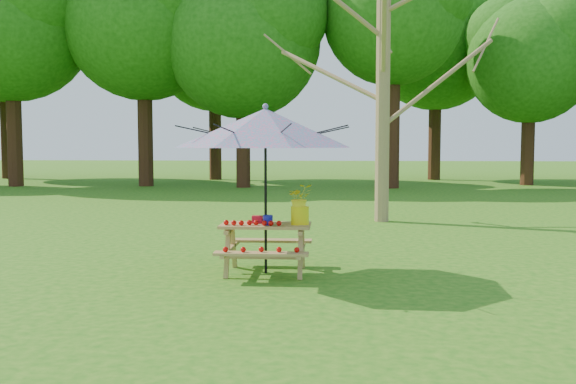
{
  "coord_description": "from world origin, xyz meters",
  "views": [
    {
      "loc": [
        5.73,
        -4.19,
        1.75
      ],
      "look_at": [
        5.11,
        4.29,
        1.1
      ],
      "focal_mm": 40.0,
      "sensor_mm": 36.0,
      "label": 1
    }
  ],
  "objects": [
    {
      "name": "picnic_table",
      "position": [
        4.81,
        4.29,
        0.33
      ],
      "size": [
        1.2,
        1.32,
        0.67
      ],
      "color": "#A07948",
      "rests_on": "ground"
    },
    {
      "name": "patio_umbrella",
      "position": [
        4.81,
        4.29,
        1.95
      ],
      "size": [
        3.18,
        3.18,
        2.27
      ],
      "color": "black",
      "rests_on": "ground"
    },
    {
      "name": "produce_bins",
      "position": [
        4.79,
        4.3,
        0.72
      ],
      "size": [
        0.3,
        0.42,
        0.13
      ],
      "color": "red",
      "rests_on": "picnic_table"
    },
    {
      "name": "tomatoes_row",
      "position": [
        4.66,
        4.11,
        0.71
      ],
      "size": [
        0.77,
        0.13,
        0.07
      ],
      "primitive_type": null,
      "color": "#C40A06",
      "rests_on": "picnic_table"
    },
    {
      "name": "flower_bucket",
      "position": [
        5.27,
        4.26,
        0.96
      ],
      "size": [
        0.39,
        0.36,
        0.54
      ],
      "color": "yellow",
      "rests_on": "picnic_table"
    }
  ]
}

